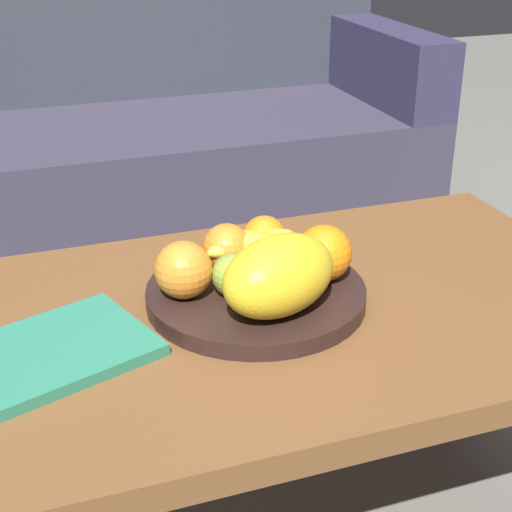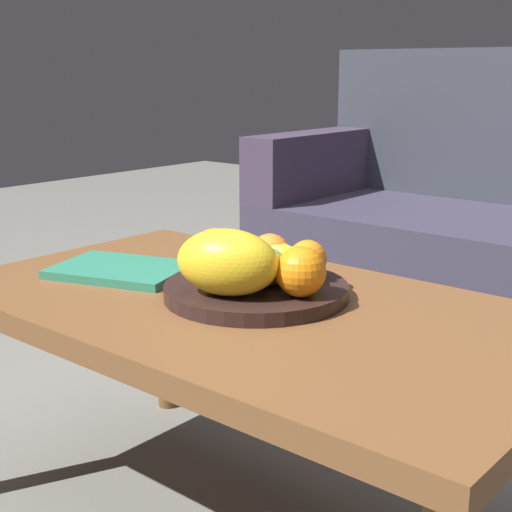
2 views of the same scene
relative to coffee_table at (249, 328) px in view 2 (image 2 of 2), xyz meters
name	(u,v)px [view 2 (image 2 of 2)]	position (x,y,z in m)	size (l,w,h in m)	color
coffee_table	(249,328)	(0.00, 0.00, 0.00)	(1.09, 0.61, 0.45)	brown
fruit_bowl	(256,291)	(-0.01, 0.02, 0.06)	(0.32, 0.32, 0.03)	black
melon_large_front	(228,262)	(0.00, -0.05, 0.13)	(0.17, 0.11, 0.11)	yellow
orange_front	(301,272)	(0.10, 0.02, 0.12)	(0.08, 0.08, 0.08)	orange
orange_left	(270,254)	(-0.03, 0.09, 0.11)	(0.07, 0.07, 0.07)	orange
orange_right	(215,250)	(-0.11, 0.03, 0.12)	(0.08, 0.08, 0.08)	orange
orange_back	(308,259)	(0.04, 0.11, 0.11)	(0.07, 0.07, 0.07)	orange
apple_front	(268,267)	(0.02, 0.03, 0.11)	(0.07, 0.07, 0.07)	#7FA53A
apple_right	(235,264)	(-0.04, 0.01, 0.11)	(0.06, 0.06, 0.06)	#7FA339
banana_bunch	(287,262)	(0.01, 0.09, 0.11)	(0.17, 0.15, 0.06)	gold
magazine	(121,270)	(-0.31, -0.03, 0.06)	(0.25, 0.18, 0.02)	#2D7F63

